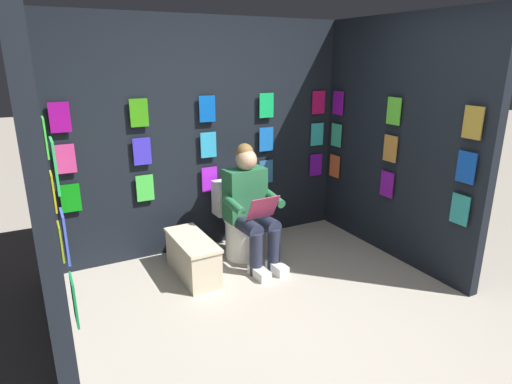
# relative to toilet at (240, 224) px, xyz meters

# --- Properties ---
(ground_plane) EXTENTS (30.00, 30.00, 0.00)m
(ground_plane) POSITION_rel_toilet_xyz_m (0.19, 1.71, -0.33)
(ground_plane) COLOR #B2A899
(display_wall_back) EXTENTS (3.21, 0.14, 2.37)m
(display_wall_back) POSITION_rel_toilet_xyz_m (0.19, -0.43, 0.86)
(display_wall_back) COLOR black
(display_wall_back) RESTS_ON ground
(display_wall_left) EXTENTS (0.14, 2.09, 2.37)m
(display_wall_left) POSITION_rel_toilet_xyz_m (-1.42, 0.67, 0.86)
(display_wall_left) COLOR black
(display_wall_left) RESTS_ON ground
(display_wall_right) EXTENTS (0.14, 2.09, 2.37)m
(display_wall_right) POSITION_rel_toilet_xyz_m (1.79, 0.67, 0.86)
(display_wall_right) COLOR black
(display_wall_right) RESTS_ON ground
(toilet) EXTENTS (0.41, 0.56, 0.77)m
(toilet) POSITION_rel_toilet_xyz_m (0.00, 0.00, 0.00)
(toilet) COLOR white
(toilet) RESTS_ON ground
(person_reading) EXTENTS (0.54, 0.70, 1.19)m
(person_reading) POSITION_rel_toilet_xyz_m (-0.01, 0.23, 0.27)
(person_reading) COLOR #286B42
(person_reading) RESTS_ON ground
(comic_longbox_near) EXTENTS (0.32, 0.75, 0.38)m
(comic_longbox_near) POSITION_rel_toilet_xyz_m (0.61, 0.23, -0.13)
(comic_longbox_near) COLOR beige
(comic_longbox_near) RESTS_ON ground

